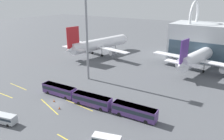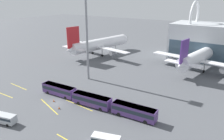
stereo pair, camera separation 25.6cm
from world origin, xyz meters
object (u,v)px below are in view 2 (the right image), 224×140
at_px(service_van_crossing, 4,118).
at_px(shuttle_bus_2, 134,111).
at_px(traffic_cone_1, 54,100).
at_px(service_van_foreground, 106,140).
at_px(traffic_cone_0, 59,108).
at_px(shuttle_bus_0, 59,89).
at_px(airliner_at_gate_near, 99,44).
at_px(floodlight_mast, 87,29).
at_px(airliner_at_gate_far, 198,57).
at_px(shuttle_bus_1, 92,100).

bearing_deg(service_van_crossing, shuttle_bus_2, 23.73).
xyz_separation_m(shuttle_bus_2, traffic_cone_1, (-22.84, -4.97, -1.50)).
relative_size(service_van_foreground, traffic_cone_1, 7.81).
distance_m(shuttle_bus_2, traffic_cone_0, 19.87).
xyz_separation_m(shuttle_bus_0, shuttle_bus_2, (24.61, 1.14, 0.00)).
height_order(airliner_at_gate_near, shuttle_bus_2, airliner_at_gate_near).
height_order(airliner_at_gate_near, floodlight_mast, floodlight_mast).
distance_m(shuttle_bus_0, floodlight_mast, 22.25).
height_order(shuttle_bus_2, service_van_crossing, shuttle_bus_2).
xyz_separation_m(shuttle_bus_0, floodlight_mast, (-1.49, 15.47, 15.91)).
bearing_deg(airliner_at_gate_near, airliner_at_gate_far, -76.92).
distance_m(shuttle_bus_1, traffic_cone_1, 11.34).
xyz_separation_m(service_van_crossing, floodlight_mast, (-2.00, 33.23, 16.44)).
relative_size(shuttle_bus_0, service_van_foreground, 1.89).
distance_m(airliner_at_gate_far, shuttle_bus_1, 49.28).
distance_m(airliner_at_gate_far, traffic_cone_0, 57.25).
distance_m(shuttle_bus_2, service_van_foreground, 12.33).
xyz_separation_m(shuttle_bus_0, shuttle_bus_1, (12.30, 0.09, 0.00)).
height_order(airliner_at_gate_near, shuttle_bus_0, airliner_at_gate_near).
xyz_separation_m(service_van_foreground, service_van_crossing, (-24.43, -6.58, 0.08)).
bearing_deg(service_van_crossing, floodlight_mast, 79.08).
bearing_deg(airliner_at_gate_far, service_van_foreground, -174.83).
distance_m(airliner_at_gate_near, shuttle_bus_0, 47.93).
bearing_deg(traffic_cone_0, airliner_at_gate_far, 66.85).
bearing_deg(traffic_cone_1, traffic_cone_0, -26.13).
height_order(airliner_at_gate_far, traffic_cone_1, airliner_at_gate_far).
xyz_separation_m(airliner_at_gate_far, floodlight_mast, (-30.02, -31.01, 12.39)).
height_order(service_van_foreground, floodlight_mast, floodlight_mast).
bearing_deg(traffic_cone_0, traffic_cone_1, 153.87).
xyz_separation_m(service_van_foreground, floodlight_mast, (-26.43, 26.65, 16.52)).
height_order(service_van_crossing, floodlight_mast, floodlight_mast).
distance_m(service_van_foreground, traffic_cone_1, 24.32).
xyz_separation_m(airliner_at_gate_far, traffic_cone_1, (-26.76, -50.31, -5.01)).
bearing_deg(airliner_at_gate_far, shuttle_bus_2, -176.21).
bearing_deg(shuttle_bus_2, service_van_crossing, -145.02).
distance_m(airliner_at_gate_near, shuttle_bus_2, 60.88).
relative_size(airliner_at_gate_near, traffic_cone_0, 50.10).
xyz_separation_m(shuttle_bus_1, traffic_cone_1, (-10.53, -3.92, -1.50)).
bearing_deg(airliner_at_gate_far, traffic_cone_0, 165.59).
bearing_deg(shuttle_bus_1, floodlight_mast, 127.44).
bearing_deg(airliner_at_gate_near, service_van_foreground, -131.75).
xyz_separation_m(shuttle_bus_0, traffic_cone_0, (6.11, -5.96, -1.48)).
height_order(shuttle_bus_2, floodlight_mast, floodlight_mast).
relative_size(shuttle_bus_2, traffic_cone_0, 14.26).
distance_m(service_van_foreground, floodlight_mast, 41.01).
bearing_deg(service_van_crossing, service_van_foreground, 0.72).
relative_size(shuttle_bus_2, service_van_crossing, 1.83).
bearing_deg(floodlight_mast, traffic_cone_0, -70.47).
bearing_deg(shuttle_bus_0, service_van_foreground, -27.05).
xyz_separation_m(airliner_at_gate_far, shuttle_bus_0, (-28.53, -46.48, -3.52)).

